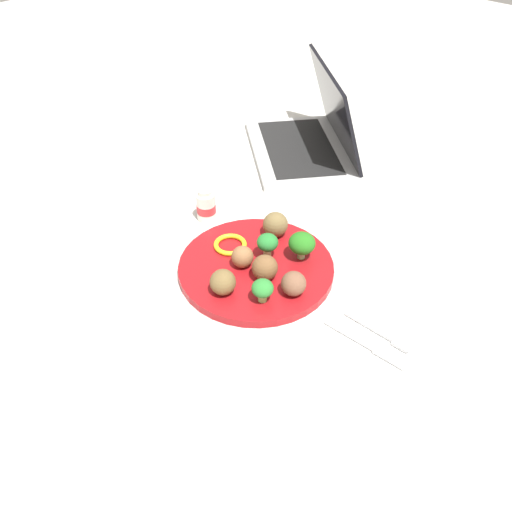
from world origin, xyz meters
TOP-DOWN VIEW (x-y plane):
  - ground_plane at (0.00, 0.00)m, footprint 4.00×4.00m
  - plate at (0.00, 0.00)m, footprint 0.28×0.28m
  - broccoli_floret_front_left at (-0.00, 0.03)m, footprint 0.04×0.04m
  - broccoli_floret_mid_right at (0.05, 0.07)m, footprint 0.05×0.05m
  - broccoli_floret_mid_left at (0.07, -0.06)m, footprint 0.04×0.04m
  - meatball_near_rim at (0.03, -0.02)m, footprint 0.05×0.05m
  - meatball_back_right at (0.10, -0.01)m, footprint 0.04×0.04m
  - meatball_center at (-0.02, -0.02)m, footprint 0.04×0.04m
  - meatball_far_rim at (-0.03, 0.09)m, footprint 0.05×0.05m
  - meatball_mid_left at (0.01, -0.09)m, footprint 0.04×0.04m
  - pepper_ring_front_right at (-0.07, 0.01)m, footprint 0.08×0.08m
  - napkin at (0.24, 0.00)m, footprint 0.17×0.12m
  - fork at (0.25, 0.02)m, footprint 0.12×0.02m
  - knife at (0.25, -0.01)m, footprint 0.15×0.02m
  - yogurt_bottle at (-0.18, 0.05)m, footprint 0.04×0.04m
  - laptop at (-0.20, 0.41)m, footprint 0.39×0.37m

SIDE VIEW (x-z plane):
  - ground_plane at x=0.00m, z-range 0.00..0.00m
  - napkin at x=0.24m, z-range 0.00..0.01m
  - knife at x=0.25m, z-range 0.00..0.01m
  - fork at x=0.25m, z-range 0.00..0.01m
  - plate at x=0.00m, z-range 0.00..0.02m
  - pepper_ring_front_right at x=-0.07m, z-range 0.02..0.03m
  - yogurt_bottle at x=-0.18m, z-range 0.00..0.07m
  - meatball_center at x=-0.02m, z-range 0.02..0.06m
  - meatball_back_right at x=0.10m, z-range 0.02..0.06m
  - meatball_mid_left at x=0.01m, z-range 0.02..0.06m
  - meatball_near_rim at x=0.03m, z-range 0.02..0.06m
  - laptop at x=-0.20m, z-range -0.07..0.14m
  - meatball_far_rim at x=-0.03m, z-range 0.02..0.06m
  - broccoli_floret_mid_left at x=0.07m, z-range 0.02..0.06m
  - broccoli_floret_front_left at x=0.00m, z-range 0.02..0.07m
  - broccoli_floret_mid_right at x=0.05m, z-range 0.02..0.07m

